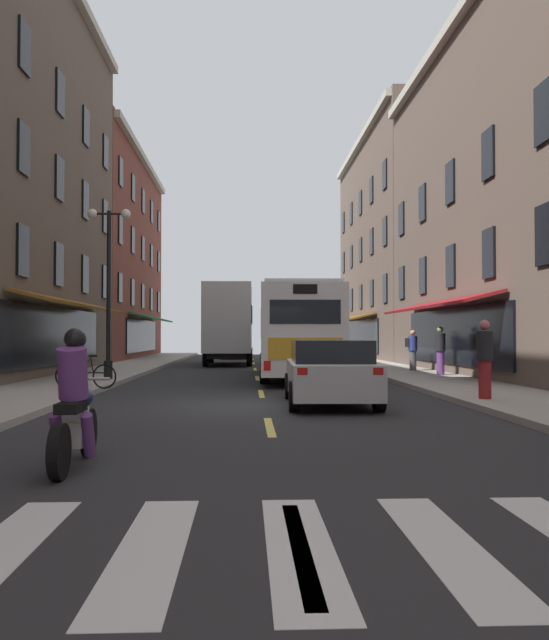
# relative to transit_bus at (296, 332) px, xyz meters

# --- Properties ---
(ground_plane) EXTENTS (34.80, 80.00, 0.10)m
(ground_plane) POSITION_rel_transit_bus_xyz_m (-1.46, -9.90, -1.76)
(ground_plane) COLOR #28282B
(lane_centre_dashes) EXTENTS (0.14, 73.90, 0.01)m
(lane_centre_dashes) POSITION_rel_transit_bus_xyz_m (-1.46, -10.15, -1.71)
(lane_centre_dashes) COLOR #DBCC4C
(lane_centre_dashes) RESTS_ON ground
(crosswalk_near) EXTENTS (7.10, 2.80, 0.01)m
(crosswalk_near) POSITION_rel_transit_bus_xyz_m (-1.46, -19.90, -1.71)
(crosswalk_near) COLOR silver
(crosswalk_near) RESTS_ON ground
(sidewalk_right) EXTENTS (3.00, 80.00, 0.14)m
(sidewalk_right) POSITION_rel_transit_bus_xyz_m (4.44, -9.90, -1.64)
(sidewalk_right) COLOR #A39E93
(sidewalk_right) RESTS_ON ground
(transit_bus) EXTENTS (2.91, 11.47, 3.27)m
(transit_bus) POSITION_rel_transit_bus_xyz_m (0.00, 0.00, 0.00)
(transit_bus) COLOR silver
(transit_bus) RESTS_ON ground
(box_truck) EXTENTS (2.55, 7.20, 4.18)m
(box_truck) POSITION_rel_transit_bus_xyz_m (-2.79, 10.50, 0.39)
(box_truck) COLOR black
(box_truck) RESTS_ON ground
(sedan_near) EXTENTS (2.06, 4.76, 1.31)m
(sedan_near) POSITION_rel_transit_bus_xyz_m (-2.54, 20.39, -1.04)
(sedan_near) COLOR silver
(sedan_near) RESTS_ON ground
(sedan_mid) EXTENTS (2.06, 4.30, 1.46)m
(sedan_mid) POSITION_rel_transit_bus_xyz_m (0.03, -9.87, -0.97)
(sedan_mid) COLOR silver
(sedan_mid) RESTS_ON ground
(motorcycle_rider) EXTENTS (0.62, 2.07, 1.66)m
(motorcycle_rider) POSITION_rel_transit_bus_xyz_m (-3.91, -16.85, -1.01)
(motorcycle_rider) COLOR black
(motorcycle_rider) RESTS_ON ground
(bicycle_near) EXTENTS (1.70, 0.48, 0.91)m
(bicycle_near) POSITION_rel_transit_bus_xyz_m (-6.18, -6.74, -1.21)
(bicycle_near) COLOR black
(bicycle_near) RESTS_ON sidewalk_left
(pedestrian_near) EXTENTS (0.52, 0.37, 1.65)m
(pedestrian_near) POSITION_rel_transit_bus_xyz_m (4.93, 2.18, -0.70)
(pedestrian_near) COLOR #4C4C51
(pedestrian_near) RESTS_ON sidewalk_right
(pedestrian_mid) EXTENTS (0.36, 0.36, 1.78)m
(pedestrian_mid) POSITION_rel_transit_bus_xyz_m (3.53, -10.00, -0.65)
(pedestrian_mid) COLOR maroon
(pedestrian_mid) RESTS_ON sidewalk_right
(pedestrian_far) EXTENTS (0.36, 0.36, 1.76)m
(pedestrian_far) POSITION_rel_transit_bus_xyz_m (5.21, -0.84, -0.67)
(pedestrian_far) COLOR #66387F
(pedestrian_far) RESTS_ON sidewalk_right
(street_lamp_twin) EXTENTS (1.42, 0.32, 5.62)m
(street_lamp_twin) POSITION_rel_transit_bus_xyz_m (-6.42, -2.68, 1.53)
(street_lamp_twin) COLOR black
(street_lamp_twin) RESTS_ON sidewalk_left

